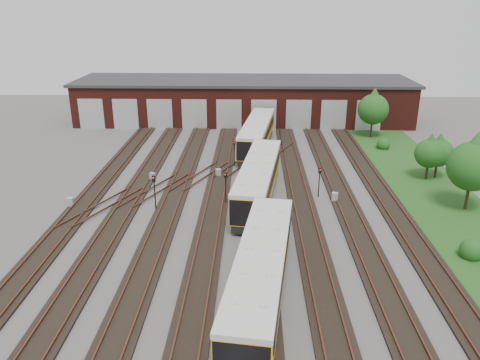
{
  "coord_description": "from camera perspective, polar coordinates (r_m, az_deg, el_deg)",
  "views": [
    {
      "loc": [
        1.38,
        -32.16,
        17.49
      ],
      "look_at": [
        0.29,
        8.24,
        2.0
      ],
      "focal_mm": 35.0,
      "sensor_mm": 36.0,
      "label": 1
    }
  ],
  "objects": [
    {
      "name": "bush_0",
      "position": [
        38.05,
        26.48,
        -7.33
      ],
      "size": [
        1.75,
        1.75,
        1.75
      ],
      "primitive_type": "sphere",
      "color": "#154914",
      "rests_on": "ground"
    },
    {
      "name": "bush_1",
      "position": [
        61.83,
        17.1,
        4.4
      ],
      "size": [
        1.66,
        1.66,
        1.66
      ],
      "primitive_type": "sphere",
      "color": "#154914",
      "rests_on": "ground"
    },
    {
      "name": "relay_cabinet_0",
      "position": [
        44.97,
        -19.96,
        -2.6
      ],
      "size": [
        0.57,
        0.47,
        0.94
      ],
      "primitive_type": "cube",
      "rotation": [
        0.0,
        0.0,
        0.01
      ],
      "color": "#959899",
      "rests_on": "ground"
    },
    {
      "name": "relay_cabinet_2",
      "position": [
        38.23,
        0.72,
        -5.44
      ],
      "size": [
        0.63,
        0.55,
        0.97
      ],
      "primitive_type": "cube",
      "rotation": [
        0.0,
        0.0,
        -0.11
      ],
      "color": "#959899",
      "rests_on": "ground"
    },
    {
      "name": "signal_mast_1",
      "position": [
        42.29,
        -1.77,
        -0.53
      ],
      "size": [
        0.27,
        0.26,
        3.12
      ],
      "rotation": [
        0.0,
        0.0,
        -0.22
      ],
      "color": "black",
      "rests_on": "ground"
    },
    {
      "name": "tree_3",
      "position": [
        51.84,
        22.16,
        3.4
      ],
      "size": [
        3.02,
        3.02,
        5.0
      ],
      "color": "black",
      "rests_on": "ground"
    },
    {
      "name": "tree_0",
      "position": [
        66.05,
        15.97,
        8.71
      ],
      "size": [
        4.1,
        4.1,
        6.79
      ],
      "color": "black",
      "rests_on": "ground"
    },
    {
      "name": "relay_cabinet_3",
      "position": [
        49.63,
        -2.67,
        0.86
      ],
      "size": [
        0.64,
        0.58,
        0.9
      ],
      "primitive_type": "cube",
      "rotation": [
        0.0,
        0.0,
        0.27
      ],
      "color": "#959899",
      "rests_on": "ground"
    },
    {
      "name": "signal_mast_2",
      "position": [
        52.55,
        -0.7,
        3.64
      ],
      "size": [
        0.22,
        0.21,
        2.89
      ],
      "rotation": [
        0.0,
        0.0,
        0.02
      ],
      "color": "black",
      "rests_on": "ground"
    },
    {
      "name": "track_network",
      "position": [
        37.11,
        -1.03,
        -6.97
      ],
      "size": [
        30.4,
        70.0,
        0.33
      ],
      "color": "black",
      "rests_on": "ground"
    },
    {
      "name": "relay_cabinet_4",
      "position": [
        44.27,
        11.47,
        -2.09
      ],
      "size": [
        0.64,
        0.57,
        0.93
      ],
      "primitive_type": "cube",
      "rotation": [
        0.0,
        0.0,
        -0.2
      ],
      "color": "#959899",
      "rests_on": "ground"
    },
    {
      "name": "metro_train",
      "position": [
        43.46,
        2.26,
        0.07
      ],
      "size": [
        4.85,
        47.98,
        3.25
      ],
      "rotation": [
        0.0,
        0.0,
        -0.13
      ],
      "color": "black",
      "rests_on": "ground"
    },
    {
      "name": "signal_mast_3",
      "position": [
        44.62,
        9.64,
        0.19
      ],
      "size": [
        0.27,
        0.25,
        2.93
      ],
      "rotation": [
        0.0,
        0.0,
        0.19
      ],
      "color": "black",
      "rests_on": "ground"
    },
    {
      "name": "relay_cabinet_1",
      "position": [
        49.4,
        -10.62,
        0.4
      ],
      "size": [
        0.63,
        0.57,
        0.87
      ],
      "primitive_type": "cube",
      "rotation": [
        0.0,
        0.0,
        -0.32
      ],
      "color": "#959899",
      "rests_on": "ground"
    },
    {
      "name": "ground",
      "position": [
        36.64,
        -0.81,
        -7.55
      ],
      "size": [
        120.0,
        120.0,
        0.0
      ],
      "primitive_type": "plane",
      "color": "#474442",
      "rests_on": "ground"
    },
    {
      "name": "tree_1",
      "position": [
        52.69,
        23.1,
        3.46
      ],
      "size": [
        2.96,
        2.96,
        4.9
      ],
      "color": "black",
      "rests_on": "ground"
    },
    {
      "name": "maintenance_shed",
      "position": [
        73.55,
        0.44,
        9.77
      ],
      "size": [
        51.0,
        12.5,
        6.35
      ],
      "color": "#4C1813",
      "rests_on": "ground"
    },
    {
      "name": "bush_2",
      "position": [
        72.12,
        17.82,
        6.41
      ],
      "size": [
        1.18,
        1.18,
        1.18
      ],
      "primitive_type": "sphere",
      "color": "#154914",
      "rests_on": "ground"
    },
    {
      "name": "signal_mast_0",
      "position": [
        41.71,
        -10.39,
        -1.01
      ],
      "size": [
        0.3,
        0.28,
        3.3
      ],
      "rotation": [
        0.0,
        0.0,
        -0.14
      ],
      "color": "black",
      "rests_on": "ground"
    },
    {
      "name": "tree_2",
      "position": [
        45.11,
        26.62,
        2.14
      ],
      "size": [
        4.36,
        4.36,
        7.22
      ],
      "color": "black",
      "rests_on": "ground"
    },
    {
      "name": "grass_verge",
      "position": [
        48.92,
        22.55,
        -1.63
      ],
      "size": [
        8.0,
        55.0,
        0.05
      ],
      "primitive_type": "cube",
      "color": "#1F4918",
      "rests_on": "ground"
    }
  ]
}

